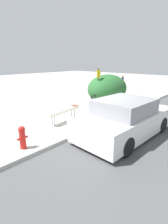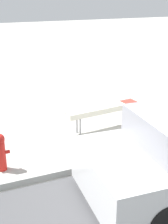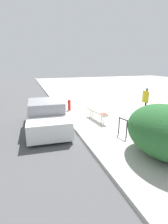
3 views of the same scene
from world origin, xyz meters
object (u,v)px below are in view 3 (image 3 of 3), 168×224
object	(u,v)px
sign_post	(145,111)
fire_hydrant	(69,105)
bench	(97,112)
bike_rack	(123,125)
parked_car_near	(47,116)

from	to	relation	value
sign_post	fire_hydrant	size ratio (longest dim) A/B	3.01
bench	bike_rack	size ratio (longest dim) A/B	2.38
parked_car_near	bike_rack	bearing A→B (deg)	60.27
sign_post	parked_car_near	bearing A→B (deg)	-129.87
bike_rack	sign_post	size ratio (longest dim) A/B	0.36
bike_rack	bench	bearing A→B (deg)	-174.55
fire_hydrant	bike_rack	bearing A→B (deg)	13.43
parked_car_near	fire_hydrant	bearing A→B (deg)	151.24
parked_car_near	bench	bearing A→B (deg)	101.75
parked_car_near	sign_post	bearing A→B (deg)	53.32
bench	sign_post	xyz separation A→B (m)	(3.42, 0.63, 0.88)
bench	fire_hydrant	bearing A→B (deg)	-165.62
bike_rack	parked_car_near	world-z (taller)	parked_car_near
bench	sign_post	world-z (taller)	sign_post
bike_rack	fire_hydrant	size ratio (longest dim) A/B	1.08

